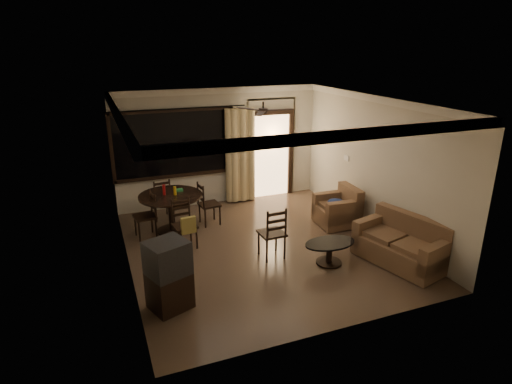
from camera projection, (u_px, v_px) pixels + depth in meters
name	position (u px, v px, depth m)	size (l,w,h in m)	color
ground	(262.00, 247.00, 8.36)	(5.50, 5.50, 0.00)	#7F6651
room_shell	(257.00, 135.00, 9.52)	(5.50, 6.70, 5.50)	beige
dining_table	(171.00, 203.00, 8.85)	(1.30, 1.30, 1.03)	black
dining_chair_west	(146.00, 224.00, 8.70)	(0.46, 0.46, 0.95)	black
dining_chair_east	(209.00, 212.00, 9.34)	(0.46, 0.46, 0.95)	black
dining_chair_south	(185.00, 233.00, 8.25)	(0.46, 0.52, 0.95)	black
dining_chair_north	(161.00, 207.00, 9.63)	(0.46, 0.46, 0.95)	black
tv_cabinet	(169.00, 275.00, 6.28)	(0.70, 0.67, 1.08)	black
sofa	(403.00, 245.00, 7.66)	(1.21, 1.74, 0.84)	#4C2F23
armchair	(339.00, 210.00, 9.30)	(0.87, 0.87, 0.82)	#4C2F23
coffee_table	(330.00, 249.00, 7.65)	(0.95, 0.57, 0.42)	black
side_chair	(272.00, 242.00, 7.87)	(0.46, 0.46, 1.01)	black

